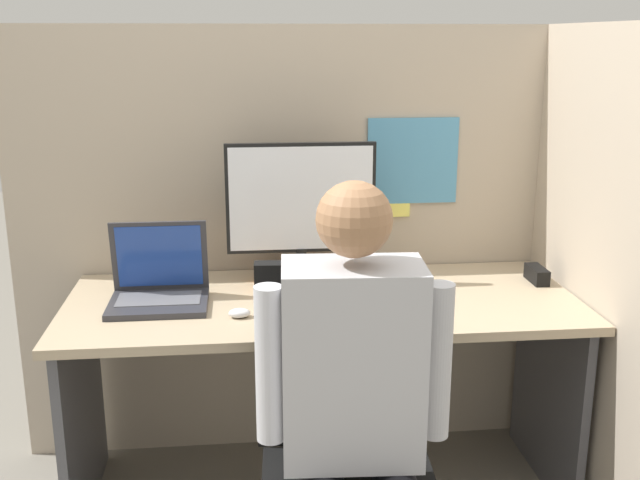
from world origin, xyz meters
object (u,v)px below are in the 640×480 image
laptop (159,288)px  person (358,403)px  paper_box (302,276)px  carrot_toy (431,304)px  stapler (537,275)px  office_chair (345,453)px  monitor (301,205)px

laptop → person: 0.92m
paper_box → carrot_toy: paper_box is taller
paper_box → stapler: 0.84m
carrot_toy → office_chair: 0.59m
laptop → carrot_toy: bearing=-10.9°
carrot_toy → person: (-0.32, -0.57, -0.03)m
monitor → person: 0.95m
paper_box → office_chair: 0.79m
stapler → monitor: bearing=175.2°
person → monitor: bearing=94.0°
carrot_toy → person: 0.66m
stapler → person: 1.13m
monitor → carrot_toy: 0.57m
stapler → office_chair: size_ratio=0.13×
paper_box → person: person is taller
monitor → office_chair: monitor is taller
office_chair → laptop: bearing=132.2°
laptop → person: (0.54, -0.74, -0.06)m
laptop → monitor: bearing=18.2°
stapler → person: (-0.77, -0.83, -0.03)m
person → carrot_toy: bearing=60.7°
paper_box → person: (0.06, -0.89, -0.03)m
paper_box → monitor: 0.26m
laptop → carrot_toy: 0.88m
laptop → person: size_ratio=0.25×
person → office_chair: bearing=93.3°
paper_box → monitor: size_ratio=0.58×
stapler → person: person is taller
office_chair → person: person is taller
laptop → carrot_toy: size_ratio=1.98×
carrot_toy → person: size_ratio=0.13×
stapler → carrot_toy: stapler is taller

